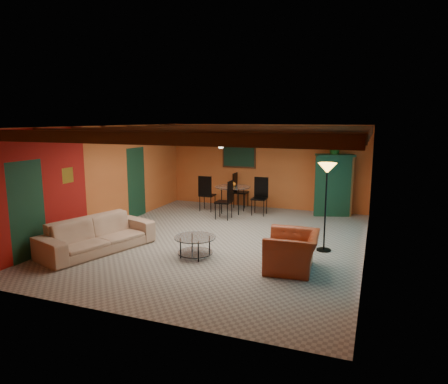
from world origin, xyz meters
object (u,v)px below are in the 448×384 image
at_px(potted_plant, 335,148).
at_px(vase, 233,173).
at_px(dining_table, 233,194).
at_px(coffee_table, 195,247).
at_px(floor_lamp, 326,207).
at_px(sofa, 97,235).
at_px(armchair, 292,251).
at_px(armoire, 334,186).

bearing_deg(potted_plant, vase, -164.70).
bearing_deg(dining_table, coffee_table, -81.22).
bearing_deg(floor_lamp, sofa, -158.94).
height_order(armchair, dining_table, dining_table).
distance_m(armchair, dining_table, 4.96).
xyz_separation_m(sofa, vase, (1.53, 4.57, 0.87)).
distance_m(sofa, dining_table, 4.82).
xyz_separation_m(coffee_table, vase, (-0.64, 4.17, 1.01)).
xyz_separation_m(sofa, floor_lamp, (4.65, 1.79, 0.61)).
relative_size(sofa, vase, 13.16).
height_order(dining_table, potted_plant, potted_plant).
relative_size(armchair, floor_lamp, 0.57).
relative_size(dining_table, vase, 11.50).
distance_m(armchair, potted_plant, 5.25).
bearing_deg(vase, floor_lamp, -41.64).
height_order(armoire, floor_lamp, floor_lamp).
distance_m(dining_table, vase, 0.66).
xyz_separation_m(dining_table, vase, (0.00, 0.00, 0.66)).
height_order(armchair, vase, vase).
bearing_deg(vase, sofa, -108.52).
bearing_deg(potted_plant, floor_lamp, -86.95).
distance_m(armchair, armoire, 5.00).
relative_size(armchair, dining_table, 0.51).
xyz_separation_m(coffee_table, armoire, (2.29, 4.98, 0.67)).
distance_m(sofa, vase, 4.90).
relative_size(sofa, floor_lamp, 1.28).
xyz_separation_m(coffee_table, dining_table, (-0.64, 4.17, 0.35)).
xyz_separation_m(sofa, armoire, (4.46, 5.37, 0.52)).
relative_size(armchair, potted_plant, 2.21).
bearing_deg(coffee_table, dining_table, 98.78).
bearing_deg(coffee_table, armoire, 65.31).
bearing_deg(armoire, sofa, -147.44).
height_order(sofa, potted_plant, potted_plant).
height_order(dining_table, floor_lamp, floor_lamp).
height_order(floor_lamp, vase, floor_lamp).
xyz_separation_m(armoire, potted_plant, (0.00, 0.00, 1.14)).
height_order(armoire, potted_plant, potted_plant).
bearing_deg(sofa, armoire, -21.57).
bearing_deg(coffee_table, armchair, 0.26).
bearing_deg(floor_lamp, armchair, -107.28).
height_order(armoire, vase, armoire).
relative_size(sofa, dining_table, 1.14).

